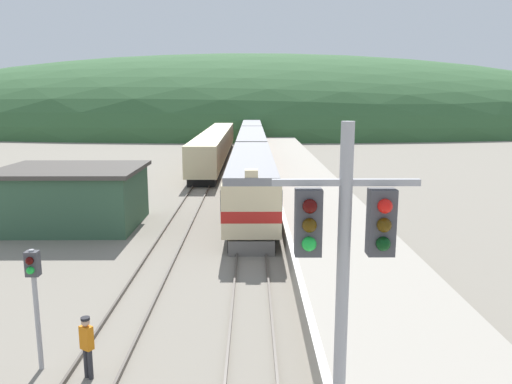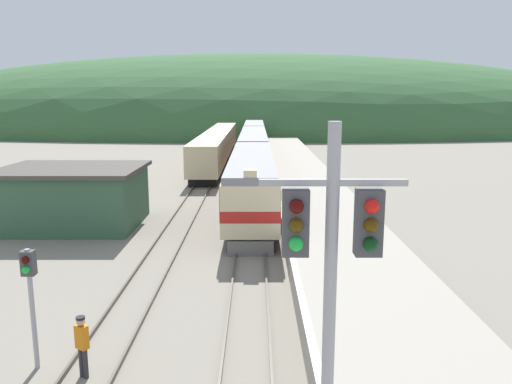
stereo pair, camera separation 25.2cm
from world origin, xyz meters
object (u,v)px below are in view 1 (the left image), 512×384
object	(u,v)px
signal_mast_main	(343,288)
carriage_third	(252,133)
express_train_lead_car	(252,182)
signal_post_siding	(34,284)
siding_train	(216,145)
track_worker	(87,343)
carriage_fourth	(252,125)
carriage_second	(252,148)

from	to	relation	value
signal_mast_main	carriage_third	bearing A→B (deg)	91.13
carriage_third	signal_mast_main	size ratio (longest dim) A/B	3.11
express_train_lead_car	signal_post_siding	world-z (taller)	express_train_lead_car
siding_train	signal_post_siding	xyz separation A→B (m)	(-1.67, -48.00, 0.71)
signal_post_siding	track_worker	world-z (taller)	signal_post_siding
carriage_third	signal_mast_main	xyz separation A→B (m)	(1.42, -71.98, 2.72)
carriage_third	signal_post_siding	size ratio (longest dim) A/B	6.40
express_train_lead_car	carriage_fourth	xyz separation A→B (m)	(0.00, 70.10, -0.01)
track_worker	carriage_third	bearing A→B (deg)	86.08
signal_mast_main	track_worker	world-z (taller)	signal_mast_main
carriage_second	carriage_third	xyz separation A→B (m)	(0.00, 23.90, 0.00)
express_train_lead_car	track_worker	size ratio (longest dim) A/B	10.70
carriage_second	signal_post_siding	bearing A→B (deg)	-98.23
carriage_third	signal_mast_main	world-z (taller)	signal_mast_main
carriage_fourth	siding_train	xyz separation A→B (m)	(-4.42, -41.86, -0.26)
carriage_third	carriage_fourth	size ratio (longest dim) A/B	1.00
carriage_fourth	signal_mast_main	bearing A→B (deg)	-89.15
carriage_fourth	carriage_second	bearing A→B (deg)	-90.00
carriage_second	express_train_lead_car	bearing A→B (deg)	-90.00
siding_train	express_train_lead_car	bearing A→B (deg)	-81.11
express_train_lead_car	track_worker	xyz separation A→B (m)	(-4.55, -20.22, -1.10)
siding_train	signal_mast_main	world-z (taller)	signal_mast_main
signal_mast_main	track_worker	bearing A→B (deg)	137.09
express_train_lead_car	signal_post_siding	bearing A→B (deg)	-107.11
carriage_third	siding_train	bearing A→B (deg)	-103.81
express_train_lead_car	carriage_third	world-z (taller)	express_train_lead_car
carriage_third	track_worker	world-z (taller)	carriage_third
carriage_third	track_worker	xyz separation A→B (m)	(-4.55, -66.43, -1.09)
carriage_second	carriage_fourth	bearing A→B (deg)	90.00
carriage_fourth	signal_mast_main	size ratio (longest dim) A/B	3.11
carriage_fourth	signal_post_siding	xyz separation A→B (m)	(-6.08, -89.86, 0.46)
carriage_second	signal_mast_main	world-z (taller)	signal_mast_main
express_train_lead_car	carriage_fourth	world-z (taller)	express_train_lead_car
express_train_lead_car	carriage_third	bearing A→B (deg)	90.00
carriage_fourth	carriage_third	bearing A→B (deg)	-90.00
siding_train	signal_mast_main	bearing A→B (deg)	-83.83
signal_post_siding	signal_mast_main	bearing A→B (deg)	-38.73
siding_train	signal_mast_main	size ratio (longest dim) A/B	5.22
carriage_fourth	track_worker	size ratio (longest dim) A/B	12.70
carriage_second	track_worker	bearing A→B (deg)	-96.11
carriage_third	signal_post_siding	world-z (taller)	carriage_third
carriage_fourth	track_worker	bearing A→B (deg)	-92.88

